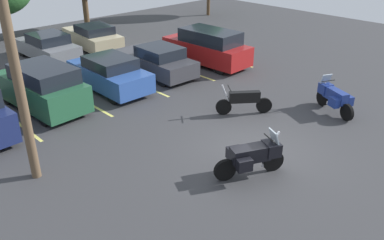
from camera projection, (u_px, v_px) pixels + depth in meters
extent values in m
cube|color=#38383A|center=(253.00, 151.00, 13.44)|extent=(44.00, 44.00, 0.10)
cylinder|color=black|center=(273.00, 161.00, 12.18)|extent=(0.66, 0.39, 0.67)
cylinder|color=black|center=(225.00, 170.00, 11.73)|extent=(0.66, 0.39, 0.67)
cube|color=black|center=(250.00, 154.00, 11.78)|extent=(1.26, 0.91, 0.45)
cylinder|color=#B2B2B7|center=(271.00, 149.00, 11.96)|extent=(0.50, 0.28, 1.14)
cylinder|color=black|center=(269.00, 138.00, 11.77)|extent=(0.29, 0.58, 0.04)
cube|color=black|center=(271.00, 148.00, 11.96)|extent=(0.63, 0.67, 0.41)
cube|color=#B2C1CC|center=(274.00, 136.00, 11.79)|extent=(0.33, 0.47, 0.39)
cube|color=black|center=(234.00, 153.00, 12.03)|extent=(0.50, 0.40, 0.36)
cube|color=black|center=(245.00, 165.00, 11.41)|extent=(0.50, 0.40, 0.36)
cylinder|color=black|center=(224.00, 107.00, 15.82)|extent=(0.56, 0.48, 0.62)
cylinder|color=black|center=(264.00, 105.00, 15.96)|extent=(0.56, 0.48, 0.62)
cube|color=black|center=(244.00, 97.00, 15.72)|extent=(1.12, 0.95, 0.43)
cylinder|color=#B2B2B7|center=(227.00, 97.00, 15.65)|extent=(0.43, 0.36, 1.09)
cylinder|color=black|center=(229.00, 88.00, 15.49)|extent=(0.41, 0.51, 0.04)
cylinder|color=black|center=(322.00, 98.00, 16.61)|extent=(0.38, 0.65, 0.66)
cylinder|color=black|center=(347.00, 112.00, 15.32)|extent=(0.38, 0.65, 0.66)
cube|color=navy|center=(336.00, 95.00, 15.79)|extent=(0.79, 1.19, 0.45)
cylinder|color=#B2B2B7|center=(326.00, 89.00, 16.33)|extent=(0.27, 0.49, 1.13)
cylinder|color=black|center=(328.00, 81.00, 16.09)|extent=(0.58, 0.29, 0.04)
cube|color=navy|center=(325.00, 88.00, 16.33)|extent=(0.58, 0.58, 0.41)
cube|color=#B2C1CC|center=(326.00, 79.00, 16.20)|extent=(0.47, 0.33, 0.39)
cube|color=navy|center=(334.00, 102.00, 15.45)|extent=(0.40, 0.50, 0.36)
cube|color=navy|center=(348.00, 100.00, 15.64)|extent=(0.40, 0.50, 0.36)
cube|color=#EAE066|center=(14.00, 120.00, 15.51)|extent=(0.12, 4.81, 0.01)
cube|color=#EAE066|center=(81.00, 99.00, 17.31)|extent=(0.12, 4.81, 0.01)
cube|color=#EAE066|center=(136.00, 83.00, 19.11)|extent=(0.12, 4.81, 0.01)
cube|color=#EAE066|center=(181.00, 69.00, 20.91)|extent=(0.12, 4.81, 0.01)
cube|color=#EAE066|center=(219.00, 57.00, 22.71)|extent=(0.12, 4.81, 0.01)
cylinder|color=black|center=(8.00, 133.00, 13.87)|extent=(0.25, 0.63, 0.62)
cube|color=#235638|center=(42.00, 91.00, 16.19)|extent=(2.15, 4.48, 1.06)
cube|color=black|center=(43.00, 74.00, 15.60)|extent=(1.88, 2.78, 0.59)
cylinder|color=black|center=(7.00, 97.00, 16.74)|extent=(0.26, 0.65, 0.64)
cylinder|color=black|center=(43.00, 86.00, 17.80)|extent=(0.26, 0.65, 0.64)
cylinder|color=black|center=(44.00, 118.00, 14.94)|extent=(0.26, 0.65, 0.64)
cylinder|color=black|center=(81.00, 105.00, 16.00)|extent=(0.26, 0.65, 0.64)
cube|color=#2D519E|center=(109.00, 76.00, 18.08)|extent=(1.88, 4.35, 0.83)
cube|color=black|center=(110.00, 63.00, 17.69)|extent=(1.71, 2.12, 0.49)
cylinder|color=black|center=(78.00, 78.00, 18.69)|extent=(0.23, 0.70, 0.69)
cylinder|color=black|center=(107.00, 70.00, 19.66)|extent=(0.23, 0.70, 0.69)
cylinder|color=black|center=(113.00, 96.00, 16.76)|extent=(0.23, 0.70, 0.69)
cylinder|color=black|center=(144.00, 86.00, 17.73)|extent=(0.23, 0.70, 0.69)
cube|color=#38383D|center=(156.00, 63.00, 19.97)|extent=(1.97, 4.59, 0.75)
cube|color=black|center=(160.00, 52.00, 19.43)|extent=(1.74, 2.07, 0.52)
cylinder|color=black|center=(125.00, 64.00, 20.64)|extent=(0.24, 0.67, 0.67)
cylinder|color=black|center=(150.00, 58.00, 21.58)|extent=(0.24, 0.67, 0.67)
cylinder|color=black|center=(163.00, 79.00, 18.58)|extent=(0.24, 0.67, 0.67)
cylinder|color=black|center=(188.00, 72.00, 19.52)|extent=(0.24, 0.67, 0.67)
cube|color=maroon|center=(206.00, 51.00, 21.44)|extent=(2.03, 4.96, 0.98)
cube|color=black|center=(210.00, 36.00, 20.91)|extent=(1.81, 3.18, 0.67)
cylinder|color=black|center=(174.00, 54.00, 22.13)|extent=(0.25, 0.68, 0.67)
cylinder|color=black|center=(194.00, 49.00, 23.14)|extent=(0.25, 0.68, 0.67)
cylinder|color=black|center=(220.00, 68.00, 20.06)|extent=(0.25, 0.68, 0.67)
cylinder|color=black|center=(240.00, 61.00, 21.07)|extent=(0.25, 0.68, 0.67)
cube|color=slate|center=(47.00, 49.00, 22.29)|extent=(1.95, 4.37, 0.72)
cube|color=black|center=(48.00, 38.00, 21.87)|extent=(1.74, 2.02, 0.52)
cylinder|color=black|center=(23.00, 51.00, 22.83)|extent=(0.24, 0.64, 0.64)
cylinder|color=black|center=(49.00, 45.00, 23.83)|extent=(0.24, 0.64, 0.64)
cylinder|color=black|center=(48.00, 62.00, 20.96)|extent=(0.24, 0.64, 0.64)
cylinder|color=black|center=(75.00, 56.00, 21.97)|extent=(0.24, 0.64, 0.64)
cube|color=#C1B289|center=(92.00, 39.00, 24.13)|extent=(2.25, 4.62, 0.80)
cube|color=black|center=(94.00, 29.00, 23.58)|extent=(1.88, 2.17, 0.46)
cylinder|color=black|center=(70.00, 40.00, 24.88)|extent=(0.27, 0.64, 0.62)
cylinder|color=black|center=(94.00, 36.00, 25.78)|extent=(0.27, 0.64, 0.62)
cylinder|color=black|center=(92.00, 51.00, 22.75)|extent=(0.27, 0.64, 0.62)
cylinder|color=black|center=(117.00, 46.00, 23.64)|extent=(0.27, 0.64, 0.62)
cylinder|color=brown|center=(11.00, 46.00, 10.31)|extent=(0.27, 0.27, 7.92)
cylinder|color=#4C3823|center=(86.00, 13.00, 28.40)|extent=(0.39, 0.39, 2.29)
cylinder|color=#4C3823|center=(208.00, 5.00, 32.96)|extent=(0.27, 0.27, 1.60)
cylinder|color=#4C3823|center=(4.00, 28.00, 25.85)|extent=(0.27, 0.27, 1.57)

